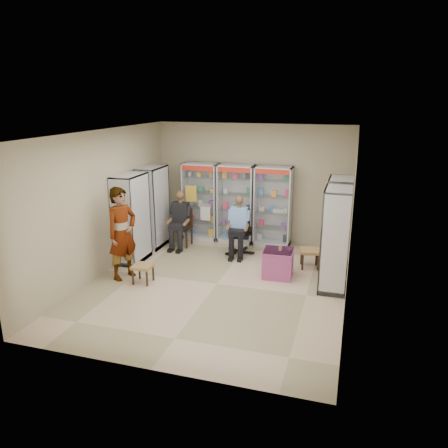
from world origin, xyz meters
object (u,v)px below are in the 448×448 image
(cabinet_right_far, at_px, (338,224))
(office_chair, at_px, (240,233))
(cabinet_left_near, at_px, (132,219))
(standing_man, at_px, (122,233))
(woven_stool_a, at_px, (310,258))
(cabinet_left_far, at_px, (153,207))
(seated_shopkeeper, at_px, (239,227))
(woven_stool_b, at_px, (143,274))
(wooden_chair, at_px, (182,228))
(cabinet_back_left, at_px, (201,201))
(cabinet_right_near, at_px, (335,240))
(pink_trunk, at_px, (278,263))
(cabinet_back_mid, at_px, (236,204))
(cabinet_back_right, at_px, (273,206))

(cabinet_right_far, xyz_separation_m, office_chair, (-2.25, 0.25, -0.47))
(cabinet_left_near, relative_size, standing_man, 1.04)
(office_chair, relative_size, woven_stool_a, 2.55)
(cabinet_left_far, height_order, office_chair, cabinet_left_far)
(seated_shopkeeper, relative_size, woven_stool_b, 3.54)
(wooden_chair, bearing_deg, office_chair, -5.71)
(cabinet_right_far, relative_size, cabinet_left_far, 1.00)
(cabinet_back_left, height_order, cabinet_right_near, same)
(cabinet_left_near, xyz_separation_m, standing_man, (0.29, -0.92, -0.04))
(cabinet_right_far, distance_m, standing_man, 4.56)
(pink_trunk, bearing_deg, cabinet_left_far, 162.56)
(cabinet_right_near, xyz_separation_m, woven_stool_a, (-0.54, 0.95, -0.79))
(office_chair, relative_size, standing_man, 0.55)
(seated_shopkeeper, height_order, standing_man, standing_man)
(cabinet_right_near, relative_size, office_chair, 1.89)
(cabinet_left_far, height_order, woven_stool_b, cabinet_left_far)
(cabinet_back_left, height_order, office_chair, cabinet_back_left)
(cabinet_right_far, xyz_separation_m, cabinet_right_near, (0.00, -1.10, 0.00))
(cabinet_back_mid, bearing_deg, woven_stool_a, -32.18)
(cabinet_left_near, bearing_deg, cabinet_right_near, 87.43)
(woven_stool_b, distance_m, standing_man, 0.92)
(woven_stool_b, relative_size, standing_man, 0.20)
(cabinet_back_mid, height_order, cabinet_right_far, same)
(cabinet_back_right, height_order, pink_trunk, cabinet_back_right)
(cabinet_back_right, relative_size, woven_stool_b, 5.25)
(cabinet_right_near, bearing_deg, pink_trunk, 77.34)
(cabinet_left_near, relative_size, office_chair, 1.89)
(cabinet_back_mid, relative_size, standing_man, 1.04)
(cabinet_right_near, distance_m, cabinet_left_near, 4.46)
(cabinet_back_left, relative_size, woven_stool_b, 5.25)
(cabinet_right_near, xyz_separation_m, pink_trunk, (-1.13, 0.25, -0.71))
(pink_trunk, bearing_deg, seated_shopkeeper, 137.06)
(cabinet_right_far, xyz_separation_m, wooden_chair, (-3.78, 0.40, -0.53))
(cabinet_back_left, xyz_separation_m, standing_man, (-0.64, -2.95, -0.04))
(standing_man, bearing_deg, woven_stool_b, -83.70)
(cabinet_left_far, relative_size, standing_man, 1.04)
(cabinet_right_far, relative_size, office_chair, 1.89)
(office_chair, bearing_deg, cabinet_back_right, 51.06)
(cabinet_right_near, xyz_separation_m, cabinet_left_far, (-4.46, 1.30, 0.00))
(office_chair, height_order, standing_man, standing_man)
(cabinet_right_far, height_order, woven_stool_b, cabinet_right_far)
(cabinet_back_left, bearing_deg, woven_stool_b, -92.84)
(wooden_chair, bearing_deg, standing_man, -100.05)
(cabinet_back_mid, bearing_deg, wooden_chair, -148.69)
(wooden_chair, distance_m, standing_man, 2.31)
(pink_trunk, bearing_deg, office_chair, 135.72)
(woven_stool_b, bearing_deg, cabinet_left_near, 126.32)
(office_chair, distance_m, pink_trunk, 1.58)
(cabinet_right_near, bearing_deg, cabinet_right_far, 0.00)
(cabinet_back_mid, bearing_deg, cabinet_right_far, -23.65)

